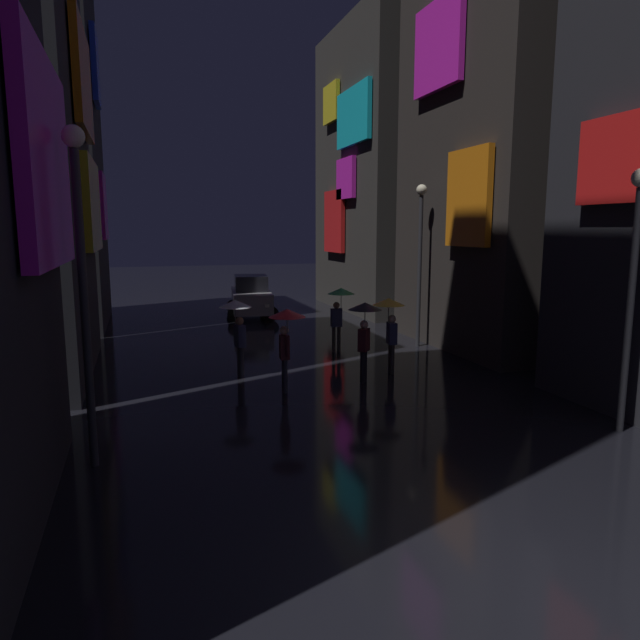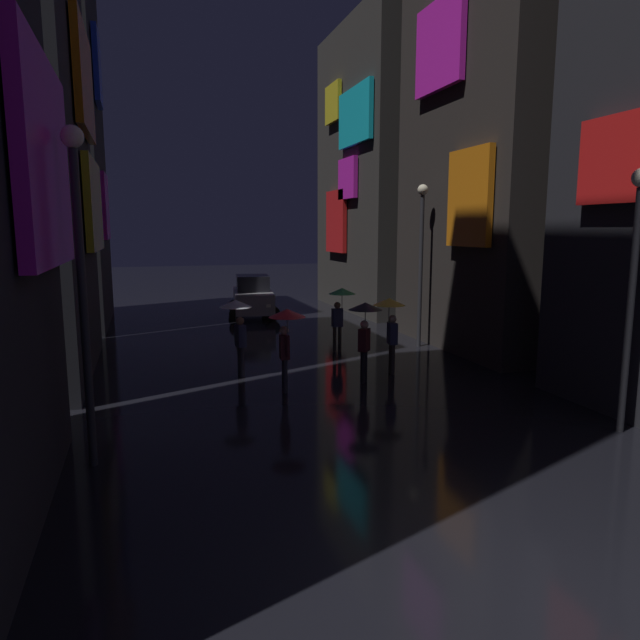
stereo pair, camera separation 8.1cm
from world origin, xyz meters
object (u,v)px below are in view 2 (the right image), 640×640
pedestrian_far_right_red (286,327)px  streetlamp_right_far (421,247)px  pedestrian_near_crossing_clear (237,316)px  pedestrian_foreground_left_yellow (390,314)px  streetlamp_right_near (634,270)px  car_distant (253,297)px  streetlamp_left_near (80,260)px  pedestrian_foreground_right_green (340,302)px  pedestrian_midstreet_left_black (365,320)px

pedestrian_far_right_red → streetlamp_right_far: bearing=36.2°
pedestrian_near_crossing_clear → pedestrian_foreground_left_yellow: 4.24m
streetlamp_right_far → streetlamp_right_near: streetlamp_right_far is taller
pedestrian_near_crossing_clear → car_distant: (2.40, 10.57, -0.74)m
pedestrian_far_right_red → pedestrian_foreground_left_yellow: 3.46m
pedestrian_foreground_left_yellow → streetlamp_right_far: bearing=51.0°
pedestrian_foreground_left_yellow → car_distant: bearing=98.7°
streetlamp_left_near → streetlamp_right_near: 10.10m
car_distant → streetlamp_left_near: (-5.76, -15.85, 2.60)m
pedestrian_foreground_right_green → pedestrian_foreground_left_yellow: same height
pedestrian_foreground_left_yellow → streetlamp_left_near: 8.89m
pedestrian_far_right_red → pedestrian_near_crossing_clear: 2.21m
pedestrian_near_crossing_clear → streetlamp_right_near: bearing=-45.1°
streetlamp_left_near → pedestrian_midstreet_left_black: bearing=29.9°
streetlamp_left_near → streetlamp_right_near: (10.00, -1.37, -0.26)m
pedestrian_midstreet_left_black → pedestrian_far_right_red: size_ratio=1.00×
pedestrian_foreground_left_yellow → pedestrian_far_right_red: bearing=-160.8°
car_distant → streetlamp_left_near: bearing=-110.0°
pedestrian_midstreet_left_black → pedestrian_foreground_left_yellow: (1.02, 0.65, 0.00)m
streetlamp_right_far → pedestrian_foreground_right_green: bearing=-180.0°
car_distant → streetlamp_right_near: bearing=-76.2°
car_distant → streetlamp_left_near: size_ratio=0.76×
pedestrian_midstreet_left_black → pedestrian_near_crossing_clear: 3.49m
pedestrian_near_crossing_clear → car_distant: pedestrian_near_crossing_clear is taller
streetlamp_right_near → pedestrian_far_right_red: bearing=141.3°
pedestrian_foreground_left_yellow → car_distant: size_ratio=0.49×
pedestrian_near_crossing_clear → streetlamp_left_near: bearing=-122.5°
car_distant → streetlamp_right_far: 9.73m
pedestrian_foreground_left_yellow → streetlamp_right_near: (2.49, -5.75, 1.59)m
pedestrian_foreground_left_yellow → streetlamp_right_near: streetlamp_right_near is taller
pedestrian_near_crossing_clear → pedestrian_foreground_left_yellow: bearing=-12.2°
pedestrian_foreground_left_yellow → streetlamp_right_far: streetlamp_right_far is taller
pedestrian_foreground_right_green → car_distant: size_ratio=0.49×
pedestrian_foreground_left_yellow → streetlamp_right_far: (2.49, 3.07, 1.77)m
pedestrian_near_crossing_clear → pedestrian_foreground_left_yellow: same height
pedestrian_foreground_left_yellow → streetlamp_left_near: bearing=-149.7°
pedestrian_far_right_red → pedestrian_near_crossing_clear: bearing=113.3°
pedestrian_foreground_left_yellow → streetlamp_right_far: size_ratio=0.39×
pedestrian_midstreet_left_black → pedestrian_foreground_right_green: (0.62, 3.72, 0.00)m
car_distant → pedestrian_foreground_right_green: bearing=-80.8°
pedestrian_foreground_right_green → pedestrian_near_crossing_clear: (-3.75, -2.17, 0.00)m
pedestrian_midstreet_left_black → streetlamp_left_near: (-6.49, -3.73, 1.85)m
streetlamp_left_near → pedestrian_near_crossing_clear: bearing=57.5°
pedestrian_near_crossing_clear → streetlamp_right_far: (6.63, 2.18, 1.77)m
pedestrian_foreground_right_green → pedestrian_far_right_red: 5.10m
pedestrian_foreground_right_green → streetlamp_right_near: streetlamp_right_near is taller
car_distant → streetlamp_right_far: bearing=-63.2°
pedestrian_near_crossing_clear → streetlamp_right_near: streetlamp_right_near is taller
streetlamp_right_near → pedestrian_foreground_right_green: bearing=108.1°
pedestrian_far_right_red → pedestrian_foreground_right_green: bearing=55.7°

